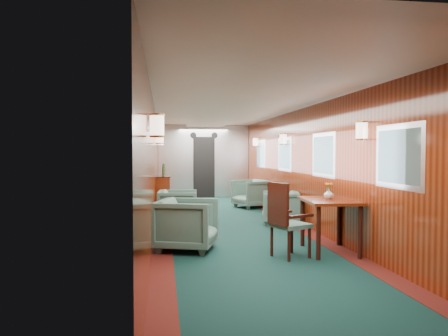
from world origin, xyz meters
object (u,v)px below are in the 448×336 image
Objects in this scene: dining_table at (330,208)px; armchair_right_near at (280,207)px; armchair_left_near at (187,224)px; side_chair at (285,217)px; armchair_left_far at (178,208)px; credenza at (163,195)px; armchair_right_far at (251,194)px.

armchair_right_near is at bearing 95.33° from dining_table.
armchair_left_near is 1.15× the size of armchair_right_near.
side_chair is at bearing -156.76° from dining_table.
dining_table is at bearing 13.53° from armchair_right_near.
credenza is at bearing 15.52° from armchair_left_far.
credenza is 2.94m from armchair_right_near.
armchair_right_far is at bearing -34.37° from armchair_left_far.
armchair_left_near is (-1.35, 0.70, -0.19)m from side_chair.
armchair_right_near is at bearing -20.25° from armchair_right_far.
credenza is (-2.48, 4.24, -0.19)m from dining_table.
armchair_left_near reaches higher than armchair_right_far.
dining_table is at bearing -84.12° from armchair_left_near.
armchair_left_near is (-2.11, 0.44, -0.27)m from dining_table.
credenza reaches higher than armchair_right_near.
armchair_right_near is (0.72, 2.86, -0.24)m from side_chair.
armchair_right_near is at bearing 51.80° from side_chair.
armchair_right_far reaches higher than armchair_right_near.
side_chair is 4.82m from credenza.
dining_table reaches higher than armchair_left_far.
armchair_right_far is (0.65, 5.57, -0.20)m from side_chair.
side_chair is 1.29× the size of armchair_right_far.
armchair_left_far is at bearing 132.89° from dining_table.
armchair_left_far is 2.13m from armchair_right_near.
side_chair is 5.61m from armchair_right_far.
armchair_left_far is at bearing -78.59° from credenza.
dining_table is 0.81m from side_chair.
side_chair is 1.34× the size of armchair_left_far.
credenza is 3.82m from armchair_left_near.
dining_table is 0.91× the size of credenza.
armchair_right_near is (2.13, -0.13, -0.02)m from armchair_left_far.
armchair_right_far is at bearing 95.63° from dining_table.
dining_table is 4.91m from credenza.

